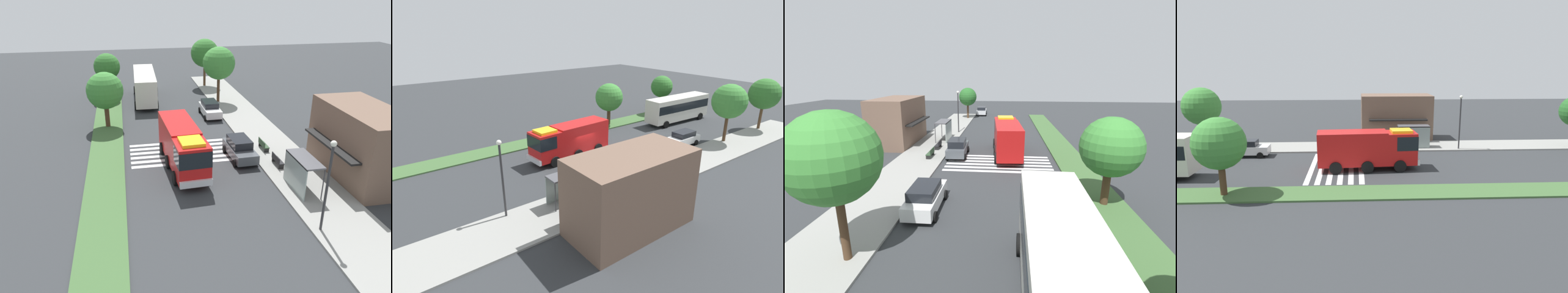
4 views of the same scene
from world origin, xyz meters
TOP-DOWN VIEW (x-y plane):
  - ground_plane at (0.00, 0.00)m, footprint 120.00×120.00m
  - sidewalk at (0.00, 7.92)m, footprint 60.00×4.77m
  - median_strip at (0.00, -7.03)m, footprint 60.00×3.00m
  - crosswalk at (-1.66, 0.00)m, footprint 4.95×9.95m
  - fire_truck at (1.44, -0.77)m, footprint 9.17×3.15m
  - parked_car_west at (-11.10, 4.33)m, footprint 4.46×2.03m
  - parked_car_mid at (0.43, 4.33)m, footprint 4.53×2.19m
  - transit_bus at (-18.59, -2.49)m, footprint 10.55×3.08m
  - bus_stop_shelter at (6.62, 6.87)m, footprint 3.50×1.40m
  - bench_near_shelter at (2.62, 6.89)m, footprint 1.60×0.50m
  - bench_west_of_shelter at (-0.71, 6.89)m, footprint 1.60×0.50m
  - street_lamp at (11.54, 6.13)m, footprint 0.36×0.36m
  - storefront_building at (5.21, 12.46)m, footprint 8.66×5.13m
  - sidewalk_tree_far_west at (-24.39, 6.53)m, footprint 3.96×3.96m
  - sidewalk_tree_west at (-16.12, 6.53)m, footprint 3.98×3.98m
  - median_tree_far_west at (-20.17, -7.03)m, footprint 3.30×3.30m
  - median_tree_west at (-9.52, -7.03)m, footprint 3.75×3.75m

SIDE VIEW (x-z plane):
  - ground_plane at x=0.00m, z-range 0.00..0.00m
  - crosswalk at x=-1.66m, z-range 0.00..0.01m
  - sidewalk at x=0.00m, z-range 0.00..0.14m
  - median_strip at x=0.00m, z-range 0.00..0.14m
  - bench_near_shelter at x=2.62m, z-range 0.14..1.04m
  - bench_west_of_shelter at x=-0.71m, z-range 0.14..1.04m
  - parked_car_west at x=-11.10m, z-range 0.03..1.74m
  - parked_car_mid at x=0.43m, z-range 0.01..1.83m
  - bus_stop_shelter at x=6.62m, z-range 0.66..3.12m
  - fire_truck at x=1.44m, z-range 0.21..3.84m
  - transit_bus at x=-18.59m, z-range 0.33..3.99m
  - storefront_building at x=5.21m, z-range 0.00..5.54m
  - street_lamp at x=11.54m, z-range 0.69..6.59m
  - median_tree_west at x=-9.52m, z-range 1.08..6.78m
  - median_tree_far_west at x=-20.17m, z-range 1.33..7.09m
  - sidewalk_tree_far_west at x=-24.39m, z-range 1.46..8.11m
  - sidewalk_tree_west at x=-16.12m, z-range 1.53..8.35m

